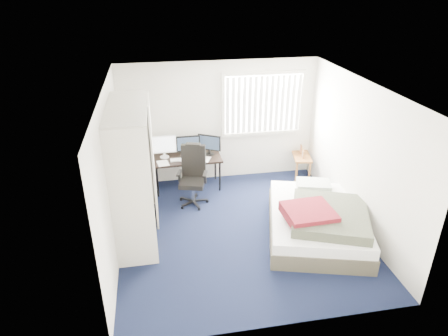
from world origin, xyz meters
TOP-DOWN VIEW (x-y plane):
  - ground at (0.00, 0.00)m, footprint 4.20×4.20m
  - room_shell at (0.00, 0.00)m, footprint 4.20×4.20m
  - window_assembly at (0.90, 2.04)m, footprint 1.72×0.09m
  - closet at (-1.67, 0.27)m, footprint 0.64×1.84m
  - desk at (-0.72, 1.76)m, footprint 1.40×0.66m
  - office_chair at (-0.67, 1.14)m, footprint 0.67×0.67m
  - footstool at (-0.58, 1.85)m, footprint 0.35×0.32m
  - nightstand at (1.75, 1.85)m, footprint 0.48×0.76m
  - bed at (1.25, -0.33)m, footprint 2.05×2.41m
  - pine_box at (-1.65, -0.11)m, footprint 0.47×0.37m

SIDE VIEW (x-z plane):
  - ground at x=0.00m, z-range 0.00..0.00m
  - pine_box at x=-1.65m, z-range 0.00..0.33m
  - footstool at x=-0.58m, z-range 0.06..0.30m
  - bed at x=1.25m, z-range -0.05..0.63m
  - nightstand at x=1.75m, z-range 0.09..0.75m
  - office_chair at x=-0.67m, z-range -0.13..1.03m
  - desk at x=-0.72m, z-range 0.15..1.28m
  - closet at x=-1.67m, z-range 0.24..2.46m
  - room_shell at x=0.00m, z-range -0.59..3.61m
  - window_assembly at x=0.90m, z-range 0.94..2.26m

